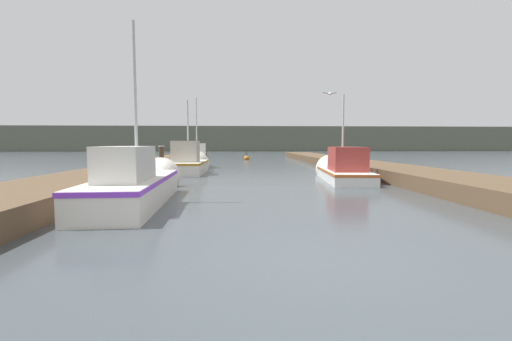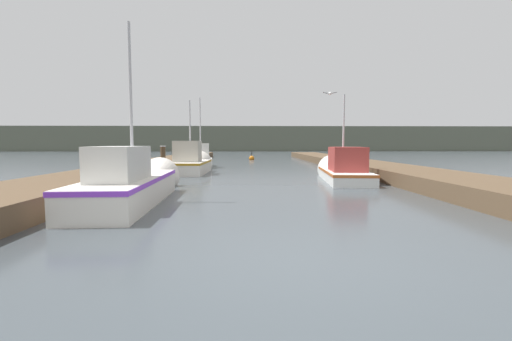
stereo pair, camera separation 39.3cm
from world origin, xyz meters
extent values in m
plane|color=#3D4449|center=(0.00, 0.00, 0.00)|extent=(200.00, 200.00, 0.00)
cube|color=brown|center=(-5.99, 16.00, 0.26)|extent=(2.76, 40.00, 0.51)
cube|color=brown|center=(5.99, 16.00, 0.26)|extent=(2.76, 40.00, 0.51)
cube|color=#565B4C|center=(0.00, 70.18, 2.45)|extent=(120.00, 16.00, 4.89)
cube|color=silver|center=(-3.64, 4.46, 0.34)|extent=(1.67, 5.10, 0.68)
cube|color=purple|center=(-3.64, 4.46, 0.62)|extent=(1.71, 5.13, 0.10)
cone|color=silver|center=(-3.77, 7.63, 0.34)|extent=(1.44, 1.35, 1.39)
cube|color=silver|center=(-3.61, 3.83, 1.08)|extent=(1.04, 2.08, 0.79)
cylinder|color=#B2B2B7|center=(-3.66, 4.84, 2.67)|extent=(0.08, 0.08, 3.97)
cube|color=silver|center=(3.35, 9.58, 0.23)|extent=(2.00, 4.69, 0.46)
cube|color=#B15623|center=(3.35, 9.58, 0.40)|extent=(2.03, 4.72, 0.10)
cone|color=silver|center=(3.62, 12.34, 0.23)|extent=(1.57, 1.12, 1.48)
cube|color=#99332D|center=(3.29, 9.01, 0.93)|extent=(1.41, 1.91, 0.94)
cylinder|color=#B2B2B7|center=(3.38, 9.92, 2.01)|extent=(0.08, 0.08, 3.10)
cube|color=silver|center=(-3.58, 13.29, 0.32)|extent=(1.78, 3.85, 0.63)
cube|color=#B17F1E|center=(-3.58, 13.29, 0.57)|extent=(1.81, 3.88, 0.10)
cone|color=silver|center=(-3.52, 15.68, 0.32)|extent=(1.63, 1.01, 1.61)
cube|color=#B2AD9E|center=(-3.59, 12.82, 1.15)|extent=(1.27, 1.22, 1.04)
cylinder|color=#B2B2B7|center=(-3.57, 13.58, 2.19)|extent=(0.08, 0.08, 3.11)
cube|color=silver|center=(-3.66, 18.05, 0.27)|extent=(1.83, 3.84, 0.54)
cube|color=#AA7A1E|center=(-3.66, 18.05, 0.48)|extent=(1.86, 3.87, 0.10)
cone|color=silver|center=(-3.89, 20.29, 0.27)|extent=(1.46, 0.95, 1.38)
cube|color=silver|center=(-3.61, 17.59, 1.04)|extent=(1.21, 1.16, 1.01)
cylinder|color=#B2B2B7|center=(-3.69, 18.32, 2.52)|extent=(0.08, 0.08, 3.96)
cylinder|color=#473523|center=(-4.49, 19.51, 0.46)|extent=(0.21, 0.21, 0.93)
cylinder|color=silver|center=(-4.49, 19.51, 0.95)|extent=(0.24, 0.24, 0.04)
cylinder|color=#473523|center=(4.49, 14.74, 0.64)|extent=(0.30, 0.30, 1.28)
cylinder|color=silver|center=(4.49, 14.74, 1.30)|extent=(0.35, 0.35, 0.04)
cylinder|color=#473523|center=(-4.52, 11.67, 0.70)|extent=(0.22, 0.22, 1.40)
cylinder|color=silver|center=(-4.52, 11.67, 1.42)|extent=(0.26, 0.26, 0.04)
sphere|color=#BF6513|center=(-0.19, 27.80, 0.14)|extent=(0.50, 0.50, 0.50)
cylinder|color=black|center=(-0.19, 27.80, 0.64)|extent=(0.06, 0.06, 0.50)
ellipsoid|color=white|center=(2.67, 9.41, 3.52)|extent=(0.18, 0.30, 0.12)
cube|color=gray|center=(2.53, 9.43, 3.54)|extent=(0.29, 0.15, 0.07)
cube|color=gray|center=(2.80, 9.39, 3.54)|extent=(0.29, 0.15, 0.07)
camera|label=1|loc=(-1.03, -4.23, 1.55)|focal=24.00mm
camera|label=2|loc=(-0.63, -4.25, 1.55)|focal=24.00mm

